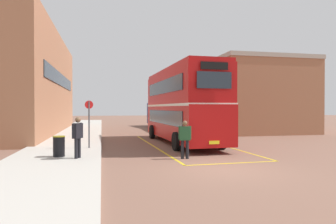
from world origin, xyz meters
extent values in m
plane|color=brown|center=(0.00, 14.40, 0.00)|extent=(135.60, 135.60, 0.00)
cube|color=#B2ADA3|center=(-6.50, 16.80, 0.07)|extent=(4.00, 57.60, 0.14)
cube|color=#9E6647|center=(-10.88, 18.79, 4.40)|extent=(5.55, 22.55, 8.80)
cube|color=#232D38|center=(-8.07, 18.79, 4.84)|extent=(0.06, 17.14, 1.10)
cube|color=#9E6647|center=(9.74, 20.28, 3.21)|extent=(8.48, 16.70, 6.43)
cube|color=#19232D|center=(5.47, 20.28, 3.54)|extent=(0.06, 12.69, 1.10)
cube|color=#A89E8E|center=(9.74, 20.28, 6.61)|extent=(8.60, 16.82, 0.36)
cylinder|color=black|center=(-0.80, 11.88, 0.50)|extent=(0.31, 1.01, 1.00)
cylinder|color=black|center=(1.79, 11.96, 0.50)|extent=(0.31, 1.01, 1.00)
cylinder|color=black|center=(-0.60, 5.21, 0.50)|extent=(0.31, 1.01, 1.00)
cylinder|color=black|center=(2.00, 5.29, 0.50)|extent=(0.31, 1.01, 1.00)
cube|color=#A80F0F|center=(0.60, 8.58, 1.40)|extent=(2.85, 10.84, 2.10)
cube|color=#A80F0F|center=(0.60, 8.58, 3.50)|extent=(2.84, 10.62, 2.10)
cube|color=#A80F0F|center=(0.60, 8.58, 4.65)|extent=(2.74, 10.51, 0.20)
cube|color=silver|center=(0.60, 8.58, 2.45)|extent=(2.87, 10.73, 0.14)
cube|color=#232D38|center=(-0.68, 8.54, 1.70)|extent=(0.30, 8.82, 0.84)
cube|color=#232D38|center=(-0.68, 8.54, 3.60)|extent=(0.30, 8.82, 0.84)
cube|color=#232D38|center=(1.87, 8.62, 1.70)|extent=(0.30, 8.82, 0.84)
cube|color=#232D38|center=(1.87, 8.62, 3.60)|extent=(0.30, 8.82, 0.84)
cube|color=#232D38|center=(0.76, 3.18, 3.60)|extent=(1.76, 0.09, 0.80)
cube|color=black|center=(0.76, 3.18, 4.28)|extent=(1.38, 0.08, 0.36)
cube|color=#232D38|center=(0.43, 13.98, 1.80)|extent=(2.01, 0.10, 1.00)
cube|color=yellow|center=(0.76, 3.18, 0.63)|extent=(0.52, 0.05, 0.16)
cylinder|color=black|center=(1.50, 26.95, 0.46)|extent=(0.39, 0.95, 0.92)
cylinder|color=black|center=(3.86, 27.29, 0.46)|extent=(0.39, 0.95, 0.92)
cylinder|color=black|center=(2.29, 21.47, 0.46)|extent=(0.39, 0.95, 0.92)
cylinder|color=black|center=(4.64, 21.81, 0.46)|extent=(0.39, 0.95, 0.92)
cube|color=navy|center=(3.07, 24.38, 1.60)|extent=(3.59, 9.46, 2.60)
cube|color=silver|center=(3.07, 24.38, 2.96)|extent=(3.40, 9.08, 0.12)
cube|color=#232D38|center=(1.91, 24.22, 1.95)|extent=(1.08, 7.31, 0.96)
cube|color=#232D38|center=(4.23, 24.55, 1.95)|extent=(1.08, 7.31, 0.96)
cube|color=#232D38|center=(2.41, 28.97, 1.90)|extent=(1.83, 0.30, 1.10)
cylinder|color=black|center=(-0.73, 2.61, 0.41)|extent=(0.14, 0.14, 0.83)
cylinder|color=black|center=(-0.95, 2.65, 0.41)|extent=(0.14, 0.14, 0.83)
cube|color=#1E4728|center=(-0.84, 2.63, 1.14)|extent=(0.51, 0.30, 0.62)
cylinder|color=#1E4728|center=(-0.60, 2.59, 1.17)|extent=(0.09, 0.09, 0.59)
cylinder|color=#1E4728|center=(-1.08, 2.67, 1.17)|extent=(0.09, 0.09, 0.59)
sphere|color=brown|center=(-0.84, 2.61, 1.59)|extent=(0.22, 0.22, 0.22)
cylinder|color=black|center=(-5.42, 3.01, 0.56)|extent=(0.14, 0.14, 0.85)
cylinder|color=black|center=(-5.53, 2.82, 0.56)|extent=(0.14, 0.14, 0.85)
cube|color=black|center=(-5.48, 2.91, 1.31)|extent=(0.44, 0.54, 0.64)
cylinder|color=black|center=(-5.35, 3.13, 1.34)|extent=(0.09, 0.09, 0.60)
cylinder|color=black|center=(-5.60, 2.70, 1.34)|extent=(0.09, 0.09, 0.60)
sphere|color=brown|center=(-5.46, 2.90, 1.77)|extent=(0.23, 0.23, 0.23)
cylinder|color=black|center=(-6.31, 3.55, 0.57)|extent=(0.49, 0.49, 0.87)
cylinder|color=olive|center=(-6.31, 3.55, 1.03)|extent=(0.52, 0.52, 0.04)
cylinder|color=#4C4C51|center=(-5.13, 6.29, 1.38)|extent=(0.08, 0.08, 2.49)
cylinder|color=red|center=(-5.13, 6.29, 2.45)|extent=(0.44, 0.11, 0.44)
cube|color=gold|center=(-1.46, 7.44, 0.00)|extent=(0.51, 12.76, 0.01)
cube|color=gold|center=(2.65, 7.57, 0.00)|extent=(0.51, 12.76, 0.01)
cube|color=gold|center=(0.79, 1.13, 0.00)|extent=(4.24, 0.25, 0.01)
camera|label=1|loc=(-4.47, -10.54, 2.27)|focal=32.72mm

